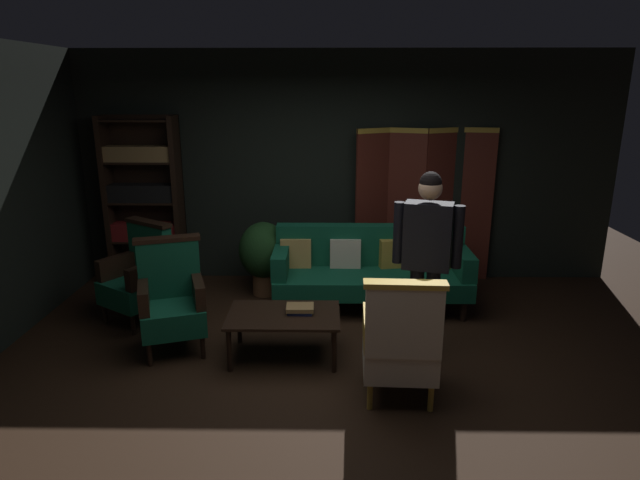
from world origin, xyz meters
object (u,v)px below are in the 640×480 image
(folding_screen, at_px, (423,203))
(book_tan_leather, at_px, (300,308))
(armchair_wing_left, at_px, (172,299))
(armchair_wing_right, at_px, (140,275))
(bookshelf, at_px, (144,199))
(armchair_gilt_accent, at_px, (400,342))
(potted_plant, at_px, (264,253))
(coffee_table, at_px, (284,319))
(book_navy_cloth, at_px, (300,311))
(velvet_couch, at_px, (371,267))
(standing_figure, at_px, (427,250))

(folding_screen, height_order, book_tan_leather, folding_screen)
(armchair_wing_left, bearing_deg, folding_screen, 36.12)
(armchair_wing_left, height_order, armchair_wing_right, same)
(bookshelf, bearing_deg, armchair_wing_right, -76.45)
(armchair_wing_left, distance_m, armchair_wing_right, 0.81)
(folding_screen, xyz_separation_m, armchair_wing_right, (-3.12, -1.27, -0.50))
(armchair_gilt_accent, bearing_deg, armchair_wing_right, 149.77)
(armchair_wing_left, bearing_deg, potted_plant, 63.21)
(armchair_wing_left, xyz_separation_m, potted_plant, (0.69, 1.37, 0.01))
(armchair_gilt_accent, xyz_separation_m, armchair_wing_right, (-2.51, 1.46, 0.00))
(coffee_table, distance_m, book_navy_cloth, 0.16)
(armchair_wing_right, distance_m, book_tan_leather, 1.86)
(coffee_table, height_order, armchair_wing_left, armchair_wing_left)
(potted_plant, xyz_separation_m, book_tan_leather, (0.50, -1.50, -0.04))
(book_tan_leather, bearing_deg, potted_plant, 108.25)
(folding_screen, height_order, armchair_wing_right, folding_screen)
(armchair_wing_right, height_order, potted_plant, armchair_wing_right)
(folding_screen, relative_size, armchair_gilt_accent, 1.83)
(bookshelf, distance_m, velvet_couch, 2.86)
(armchair_wing_left, relative_size, potted_plant, 1.19)
(armchair_wing_left, xyz_separation_m, standing_figure, (2.29, -0.17, 0.54))
(potted_plant, bearing_deg, armchair_gilt_accent, -59.39)
(coffee_table, distance_m, standing_figure, 1.40)
(bookshelf, xyz_separation_m, armchair_gilt_accent, (2.79, -2.61, -0.57))
(velvet_couch, bearing_deg, armchair_wing_right, -170.39)
(book_navy_cloth, bearing_deg, potted_plant, 108.25)
(armchair_wing_left, bearing_deg, velvet_couch, 28.58)
(armchair_wing_right, xyz_separation_m, standing_figure, (2.80, -0.80, 0.54))
(armchair_wing_left, bearing_deg, book_navy_cloth, -6.29)
(folding_screen, xyz_separation_m, armchair_gilt_accent, (-0.61, -2.73, -0.50))
(coffee_table, height_order, book_navy_cloth, book_navy_cloth)
(armchair_wing_right, bearing_deg, folding_screen, 22.18)
(velvet_couch, bearing_deg, coffee_table, -125.71)
(velvet_couch, bearing_deg, bookshelf, 164.71)
(book_tan_leather, bearing_deg, folding_screen, 55.11)
(bookshelf, relative_size, book_navy_cloth, 9.35)
(armchair_wing_left, relative_size, book_tan_leather, 4.27)
(book_navy_cloth, xyz_separation_m, book_tan_leather, (0.00, 0.00, 0.03))
(armchair_wing_right, xyz_separation_m, potted_plant, (1.20, 0.74, 0.01))
(bookshelf, distance_m, coffee_table, 2.76)
(bookshelf, height_order, armchair_wing_right, bookshelf)
(armchair_gilt_accent, relative_size, book_navy_cloth, 4.75)
(armchair_gilt_accent, height_order, armchair_wing_right, same)
(folding_screen, height_order, book_navy_cloth, folding_screen)
(bookshelf, distance_m, armchair_wing_left, 2.03)
(standing_figure, distance_m, potted_plant, 2.28)
(standing_figure, xyz_separation_m, book_navy_cloth, (-1.10, 0.04, -0.59))
(folding_screen, distance_m, armchair_wing_left, 3.27)
(folding_screen, relative_size, standing_figure, 1.12)
(coffee_table, xyz_separation_m, book_navy_cloth, (0.14, 0.03, 0.06))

